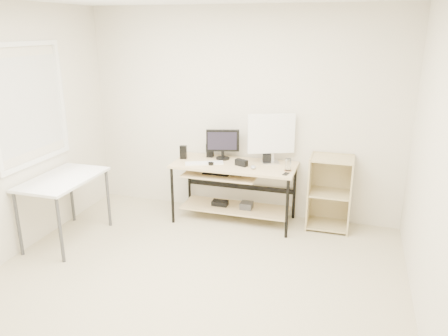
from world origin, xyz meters
TOP-DOWN VIEW (x-y plane):
  - room at (-0.14, 0.04)m, footprint 4.01×4.01m
  - desk at (-0.03, 1.66)m, footprint 1.50×0.65m
  - side_table at (-1.68, 0.60)m, footprint 0.60×1.00m
  - shelf_unit at (1.15, 1.82)m, footprint 0.50×0.40m
  - black_monitor at (-0.20, 1.81)m, footprint 0.41×0.17m
  - white_imac at (0.41, 1.82)m, footprint 0.55×0.27m
  - keyboard at (-0.35, 1.55)m, footprint 0.48×0.30m
  - mouse at (0.26, 1.54)m, footprint 0.09×0.12m
  - center_speaker at (0.10, 1.61)m, footprint 0.17×0.12m
  - speaker_left at (-0.38, 1.86)m, footprint 0.09×0.09m
  - speaker_right at (0.37, 1.80)m, footprint 0.12×0.12m
  - audio_controller at (-0.67, 1.68)m, footprint 0.09×0.07m
  - volume_puck at (-0.26, 1.53)m, footprint 0.07×0.07m
  - smartphone at (0.67, 1.45)m, footprint 0.07×0.11m
  - coaster at (0.67, 1.58)m, footprint 0.11×0.11m
  - drinking_glass at (0.67, 1.58)m, footprint 0.09×0.09m

SIDE VIEW (x-z plane):
  - shelf_unit at x=1.15m, z-range 0.00..0.90m
  - desk at x=-0.03m, z-range 0.16..0.91m
  - side_table at x=-1.68m, z-range 0.30..1.05m
  - coaster at x=0.67m, z-range 0.75..0.76m
  - smartphone at x=0.67m, z-range 0.75..0.76m
  - keyboard at x=-0.35m, z-range 0.75..0.77m
  - volume_puck at x=-0.26m, z-range 0.75..0.78m
  - mouse at x=0.26m, z-range 0.75..0.79m
  - center_speaker at x=0.10m, z-range 0.75..0.83m
  - speaker_right at x=0.37m, z-range 0.75..0.87m
  - drinking_glass at x=0.67m, z-range 0.76..0.90m
  - audio_controller at x=-0.67m, z-range 0.75..0.92m
  - speaker_left at x=-0.38m, z-range 0.75..0.93m
  - black_monitor at x=-0.20m, z-range 0.78..1.16m
  - white_imac at x=0.41m, z-range 0.80..1.40m
  - room at x=-0.14m, z-range 0.01..2.63m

